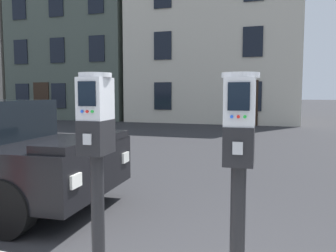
% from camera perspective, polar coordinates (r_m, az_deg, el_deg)
% --- Properties ---
extents(parking_meter_near_kerb, '(0.23, 0.26, 1.51)m').
position_cam_1_polar(parking_meter_near_kerb, '(2.39, -11.52, -2.91)').
color(parking_meter_near_kerb, black).
rests_on(parking_meter_near_kerb, sidewalk_slab).
extents(parking_meter_twin_adjacent, '(0.23, 0.26, 1.50)m').
position_cam_1_polar(parking_meter_twin_adjacent, '(2.09, 11.42, -4.35)').
color(parking_meter_twin_adjacent, black).
rests_on(parking_meter_twin_adjacent, sidewalk_slab).
extents(townhouse_green_painted, '(7.29, 5.53, 9.88)m').
position_cam_1_polar(townhouse_green_painted, '(22.96, -13.52, 13.84)').
color(townhouse_green_painted, '#4C564C').
rests_on(townhouse_green_painted, ground_plane).
extents(townhouse_brownstone, '(8.68, 6.67, 9.89)m').
position_cam_1_polar(townhouse_brownstone, '(20.56, 8.17, 14.96)').
color(townhouse_brownstone, beige).
rests_on(townhouse_brownstone, ground_plane).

